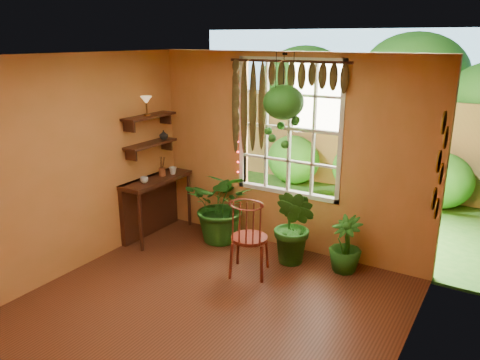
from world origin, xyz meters
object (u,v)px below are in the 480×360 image
object	(u,v)px
windsor_chair	(249,248)
potted_plant_mid	(295,227)
potted_plant_left	(223,205)
counter_ledge	(152,199)
hanging_basket	(283,108)

from	to	relation	value
windsor_chair	potted_plant_mid	bearing A→B (deg)	37.44
potted_plant_left	counter_ledge	bearing A→B (deg)	-163.20
windsor_chair	potted_plant_mid	xyz separation A→B (m)	(0.36, 0.55, 0.18)
counter_ledge	windsor_chair	distance (m)	1.94
windsor_chair	hanging_basket	size ratio (longest dim) A/B	1.04
potted_plant_left	potted_plant_mid	distance (m)	1.20
windsor_chair	potted_plant_mid	world-z (taller)	windsor_chair
windsor_chair	hanging_basket	xyz separation A→B (m)	(0.10, 0.68, 1.67)
counter_ledge	potted_plant_mid	bearing A→B (deg)	4.60
potted_plant_left	potted_plant_mid	world-z (taller)	potted_plant_left
counter_ledge	hanging_basket	world-z (taller)	hanging_basket
potted_plant_mid	hanging_basket	xyz separation A→B (m)	(-0.27, 0.13, 1.50)
potted_plant_left	hanging_basket	bearing A→B (deg)	-0.59
windsor_chair	potted_plant_mid	size ratio (longest dim) A/B	1.16
counter_ledge	hanging_basket	distance (m)	2.50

